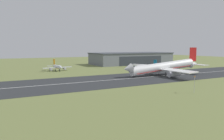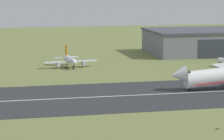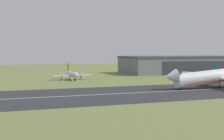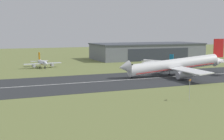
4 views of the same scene
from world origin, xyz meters
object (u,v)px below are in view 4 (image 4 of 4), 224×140
object	(u,v)px
airplane_parked_centre	(157,62)
airplane_parked_east	(42,63)
airplane_landing	(175,65)
windsock_pole	(190,81)

from	to	relation	value
airplane_parked_centre	airplane_parked_east	distance (m)	65.96
airplane_parked_centre	airplane_parked_east	xyz separation A→B (m)	(-63.17, 18.98, 0.32)
airplane_landing	airplane_parked_centre	xyz separation A→B (m)	(11.60, 36.00, -2.52)
airplane_parked_east	windsock_pole	size ratio (longest dim) A/B	3.30
airplane_parked_centre	airplane_parked_east	world-z (taller)	airplane_parked_east
airplane_landing	airplane_parked_east	size ratio (longest dim) A/B	2.64
airplane_parked_centre	windsock_pole	bearing A→B (deg)	-113.85
airplane_landing	airplane_parked_east	bearing A→B (deg)	133.16
airplane_landing	airplane_parked_centre	distance (m)	37.90
airplane_parked_centre	windsock_pole	distance (m)	88.76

